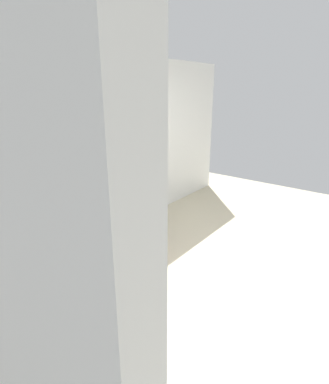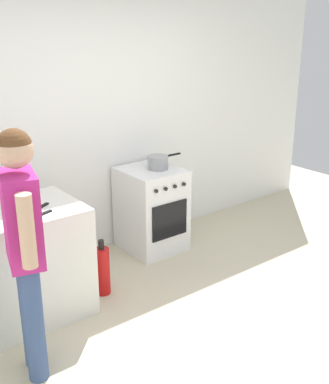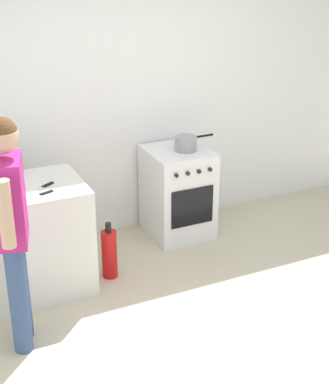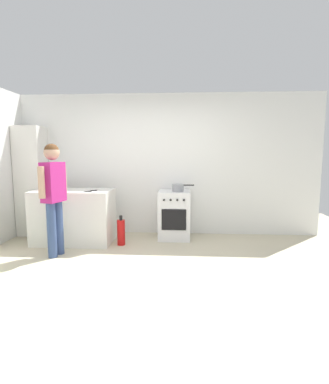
% 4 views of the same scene
% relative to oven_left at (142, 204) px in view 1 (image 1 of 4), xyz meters
% --- Properties ---
extents(ground_plane, '(8.00, 8.00, 0.00)m').
position_rel_oven_left_xyz_m(ground_plane, '(-0.35, -1.58, -0.43)').
color(ground_plane, beige).
extents(back_wall, '(6.00, 0.10, 2.60)m').
position_rel_oven_left_xyz_m(back_wall, '(-0.35, 0.37, 0.87)').
color(back_wall, white).
rests_on(back_wall, ground).
extents(counter_unit, '(1.30, 0.70, 0.90)m').
position_rel_oven_left_xyz_m(counter_unit, '(-1.70, -0.38, 0.02)').
color(counter_unit, silver).
rests_on(counter_unit, ground).
extents(oven_left, '(0.56, 0.62, 0.85)m').
position_rel_oven_left_xyz_m(oven_left, '(0.00, 0.00, 0.00)').
color(oven_left, white).
rests_on(oven_left, ground).
extents(pot, '(0.38, 0.20, 0.13)m').
position_rel_oven_left_xyz_m(pot, '(0.06, -0.04, 0.49)').
color(pot, gray).
rests_on(pot, oven_left).
extents(knife_utility, '(0.23, 0.16, 0.01)m').
position_rel_oven_left_xyz_m(knife_utility, '(-1.38, -0.47, 0.48)').
color(knife_utility, silver).
rests_on(knife_utility, counter_unit).
extents(knife_carving, '(0.33, 0.05, 0.01)m').
position_rel_oven_left_xyz_m(knife_carving, '(-1.99, -0.46, 0.48)').
color(knife_carving, silver).
rests_on(knife_carving, counter_unit).
extents(knife_paring, '(0.19, 0.14, 0.01)m').
position_rel_oven_left_xyz_m(knife_paring, '(-2.07, -0.46, 0.48)').
color(knife_paring, silver).
rests_on(knife_paring, counter_unit).
extents(knife_chef, '(0.30, 0.13, 0.01)m').
position_rel_oven_left_xyz_m(knife_chef, '(-1.46, -0.61, 0.48)').
color(knife_chef, silver).
rests_on(knife_chef, counter_unit).
extents(person, '(0.28, 0.55, 1.65)m').
position_rel_oven_left_xyz_m(person, '(-1.73, -1.06, 0.57)').
color(person, '#384C7A').
rests_on(person, ground).
extents(fire_extinguisher, '(0.13, 0.13, 0.50)m').
position_rel_oven_left_xyz_m(fire_extinguisher, '(-0.87, -0.48, -0.21)').
color(fire_extinguisher, red).
rests_on(fire_extinguisher, ground).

